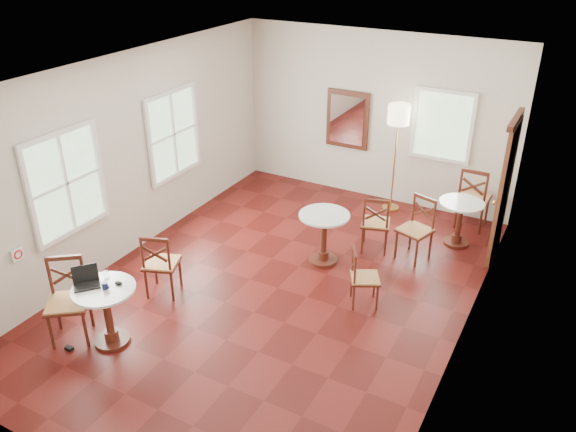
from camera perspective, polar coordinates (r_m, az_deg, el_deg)
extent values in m
plane|color=#50100D|center=(8.14, -1.02, -7.13)|extent=(7.00, 7.00, 0.00)
cube|color=beige|center=(10.38, 8.59, 9.60)|extent=(5.00, 0.02, 3.00)
cube|color=beige|center=(5.11, -21.32, -12.24)|extent=(5.00, 0.02, 3.00)
cube|color=beige|center=(8.81, -15.48, 5.67)|extent=(0.02, 7.00, 3.00)
cube|color=beige|center=(6.65, 17.98, -1.92)|extent=(0.02, 7.00, 3.00)
cube|color=white|center=(6.90, -1.23, 13.89)|extent=(5.00, 7.00, 0.02)
cube|color=brown|center=(9.00, 20.59, 2.23)|extent=(0.06, 0.90, 2.10)
cube|color=#4D1E13|center=(8.63, 21.65, 8.88)|extent=(0.08, 1.02, 0.08)
sphere|color=#BF8C3F|center=(8.74, 19.80, 1.25)|extent=(0.07, 0.07, 0.07)
cube|color=#4B2014|center=(10.55, 5.91, 9.47)|extent=(0.80, 0.05, 1.05)
cube|color=white|center=(10.52, 5.84, 9.43)|extent=(0.64, 0.02, 0.88)
cube|color=white|center=(7.80, -25.20, -3.45)|extent=(0.02, 0.16, 0.16)
torus|color=red|center=(7.79, -25.13, -3.48)|extent=(0.02, 0.12, 0.12)
cube|color=white|center=(8.02, -21.11, 3.04)|extent=(0.06, 1.22, 1.42)
cube|color=white|center=(9.47, -11.29, 7.96)|extent=(0.06, 1.22, 1.42)
cube|color=white|center=(10.02, 15.04, 8.62)|extent=(1.02, 0.06, 1.22)
cylinder|color=#4D1E13|center=(7.51, -16.98, -11.66)|extent=(0.42, 0.42, 0.04)
cylinder|color=#4D1E13|center=(7.46, -17.07, -11.15)|extent=(0.17, 0.17, 0.13)
cylinder|color=#4B2014|center=(7.28, -17.41, -9.18)|extent=(0.10, 0.10, 0.64)
cylinder|color=#4D1E13|center=(7.11, -17.74, -7.25)|extent=(0.15, 0.15, 0.06)
cylinder|color=silver|center=(7.08, -17.80, -6.93)|extent=(0.74, 0.74, 0.03)
cylinder|color=#4D1E13|center=(8.74, 3.48, -4.33)|extent=(0.43, 0.43, 0.04)
cylinder|color=#4D1E13|center=(8.70, 3.49, -3.85)|extent=(0.17, 0.17, 0.13)
cylinder|color=#4B2014|center=(8.54, 3.55, -2.01)|extent=(0.10, 0.10, 0.64)
cylinder|color=#4D1E13|center=(8.40, 3.61, -0.22)|extent=(0.15, 0.15, 0.06)
cylinder|color=silver|center=(8.38, 3.62, 0.07)|extent=(0.75, 0.75, 0.03)
cylinder|color=#4D1E13|center=(9.57, 16.29, -2.50)|extent=(0.39, 0.39, 0.04)
cylinder|color=#4D1E13|center=(9.54, 16.35, -2.08)|extent=(0.16, 0.16, 0.12)
cylinder|color=#4B2014|center=(9.40, 16.58, -0.51)|extent=(0.09, 0.09, 0.59)
cylinder|color=#4D1E13|center=(9.28, 16.80, 1.00)|extent=(0.14, 0.14, 0.06)
cylinder|color=silver|center=(9.26, 16.84, 1.25)|extent=(0.69, 0.69, 0.03)
cylinder|color=#4D1E13|center=(8.21, -10.63, -5.45)|extent=(0.04, 0.04, 0.45)
cylinder|color=#4D1E13|center=(7.92, -11.41, -6.84)|extent=(0.04, 0.04, 0.45)
cylinder|color=#4D1E13|center=(8.32, -12.99, -5.22)|extent=(0.04, 0.04, 0.45)
cylinder|color=#4D1E13|center=(8.04, -13.85, -6.57)|extent=(0.04, 0.04, 0.45)
cube|color=#4D1E13|center=(8.00, -12.38, -4.63)|extent=(0.57, 0.57, 0.03)
cube|color=#AE7746|center=(7.99, -12.39, -4.54)|extent=(0.54, 0.54, 0.04)
cylinder|color=#4D1E13|center=(7.67, -11.73, -3.89)|extent=(0.04, 0.04, 0.50)
cylinder|color=#4D1E13|center=(7.79, -14.24, -3.66)|extent=(0.04, 0.04, 0.50)
cube|color=#4D1E13|center=(7.62, -13.17, -2.30)|extent=(0.37, 0.17, 0.05)
cube|color=#4B2014|center=(7.73, -13.00, -3.72)|extent=(0.31, 0.14, 0.22)
cube|color=#4B2014|center=(7.73, -13.00, -3.72)|extent=(0.31, 0.14, 0.22)
cylinder|color=#4D1E13|center=(7.50, -22.42, -10.60)|extent=(0.04, 0.04, 0.49)
cylinder|color=#4D1E13|center=(7.81, -21.84, -8.85)|extent=(0.04, 0.04, 0.49)
cylinder|color=#4D1E13|center=(7.40, -19.42, -10.53)|extent=(0.04, 0.04, 0.49)
cylinder|color=#4D1E13|center=(7.72, -18.96, -8.75)|extent=(0.04, 0.04, 0.49)
cube|color=#4D1E13|center=(7.46, -20.98, -8.11)|extent=(0.68, 0.68, 0.03)
cube|color=#AE7746|center=(7.45, -21.00, -8.00)|extent=(0.65, 0.65, 0.04)
cylinder|color=#4D1E13|center=(7.53, -22.52, -5.61)|extent=(0.04, 0.04, 0.55)
cylinder|color=#4D1E13|center=(7.44, -19.56, -5.48)|extent=(0.04, 0.04, 0.55)
cube|color=#4D1E13|center=(7.35, -21.38, -3.89)|extent=(0.36, 0.28, 0.05)
cube|color=#4B2014|center=(7.48, -21.06, -5.48)|extent=(0.30, 0.24, 0.24)
cube|color=#4B2014|center=(7.48, -21.06, -5.48)|extent=(0.30, 0.24, 0.24)
cylinder|color=#4D1E13|center=(9.20, 9.75, -1.57)|extent=(0.04, 0.04, 0.44)
cylinder|color=#4D1E13|center=(8.89, 9.61, -2.64)|extent=(0.04, 0.04, 0.44)
cylinder|color=#4D1E13|center=(9.21, 7.56, -1.36)|extent=(0.04, 0.04, 0.44)
cylinder|color=#4D1E13|center=(8.90, 7.35, -2.42)|extent=(0.04, 0.04, 0.44)
cube|color=#4D1E13|center=(8.94, 8.67, -0.73)|extent=(0.53, 0.53, 0.03)
cube|color=#AE7746|center=(8.94, 8.67, -0.65)|extent=(0.51, 0.51, 0.04)
cylinder|color=#4D1E13|center=(8.67, 9.85, 0.02)|extent=(0.04, 0.04, 0.49)
cylinder|color=#4D1E13|center=(8.69, 7.53, 0.25)|extent=(0.04, 0.04, 0.49)
cube|color=#4D1E13|center=(8.58, 8.79, 1.47)|extent=(0.37, 0.14, 0.05)
cube|color=#4B2014|center=(8.67, 8.69, 0.19)|extent=(0.31, 0.11, 0.22)
cube|color=#4B2014|center=(8.67, 8.69, 0.19)|extent=(0.31, 0.11, 0.22)
cylinder|color=#4D1E13|center=(7.69, 8.81, -8.02)|extent=(0.03, 0.03, 0.39)
cylinder|color=#4D1E13|center=(7.65, 6.50, -8.05)|extent=(0.03, 0.03, 0.39)
cylinder|color=#4D1E13|center=(7.94, 8.53, -6.73)|extent=(0.03, 0.03, 0.39)
cylinder|color=#4D1E13|center=(7.91, 6.30, -6.75)|extent=(0.03, 0.03, 0.39)
cube|color=#4D1E13|center=(7.69, 7.62, -6.17)|extent=(0.51, 0.51, 0.03)
cube|color=#AE7746|center=(7.68, 7.63, -6.09)|extent=(0.49, 0.49, 0.03)
cylinder|color=#4D1E13|center=(7.43, 6.66, -5.48)|extent=(0.03, 0.03, 0.43)
cylinder|color=#4D1E13|center=(7.69, 6.45, -4.23)|extent=(0.03, 0.03, 0.43)
cube|color=#4D1E13|center=(7.45, 6.63, -3.55)|extent=(0.18, 0.30, 0.04)
cube|color=#4B2014|center=(7.55, 6.56, -4.79)|extent=(0.15, 0.26, 0.19)
cube|color=#4B2014|center=(7.55, 6.56, -4.79)|extent=(0.15, 0.26, 0.19)
cylinder|color=#4D1E13|center=(10.23, 19.09, 0.54)|extent=(0.04, 0.04, 0.51)
cylinder|color=#4D1E13|center=(9.87, 18.54, -0.37)|extent=(0.04, 0.04, 0.51)
cylinder|color=#4D1E13|center=(10.30, 16.92, 1.06)|extent=(0.04, 0.04, 0.51)
cylinder|color=#4D1E13|center=(9.94, 16.29, 0.18)|extent=(0.04, 0.04, 0.51)
cube|color=#4D1E13|center=(9.97, 17.92, 1.69)|extent=(0.51, 0.51, 0.03)
cube|color=#AE7746|center=(9.97, 17.93, 1.78)|extent=(0.49, 0.49, 0.05)
cylinder|color=#4D1E13|center=(9.65, 19.00, 2.45)|extent=(0.04, 0.04, 0.56)
cylinder|color=#4D1E13|center=(9.72, 16.70, 3.00)|extent=(0.04, 0.04, 0.56)
cube|color=#4D1E13|center=(9.58, 18.07, 4.14)|extent=(0.43, 0.06, 0.06)
cube|color=#4B2014|center=(9.68, 17.86, 2.79)|extent=(0.37, 0.04, 0.25)
cube|color=#4B2014|center=(9.68, 17.86, 2.79)|extent=(0.37, 0.04, 0.25)
cylinder|color=#4D1E13|center=(8.87, 10.66, -2.76)|extent=(0.04, 0.04, 0.46)
cylinder|color=#4D1E13|center=(9.14, 12.03, -1.95)|extent=(0.04, 0.04, 0.46)
cylinder|color=#4D1E13|center=(8.70, 12.57, -3.61)|extent=(0.04, 0.04, 0.46)
cylinder|color=#4D1E13|center=(8.97, 13.91, -2.76)|extent=(0.04, 0.04, 0.46)
cube|color=#4D1E13|center=(8.80, 12.44, -1.45)|extent=(0.56, 0.56, 0.03)
cube|color=#AE7746|center=(8.80, 12.45, -1.36)|extent=(0.54, 0.54, 0.04)
cylinder|color=#4D1E13|center=(8.92, 12.32, 0.75)|extent=(0.04, 0.04, 0.51)
cylinder|color=#4D1E13|center=(8.75, 14.26, -0.03)|extent=(0.04, 0.04, 0.51)
cube|color=#4D1E13|center=(8.73, 13.44, 1.73)|extent=(0.38, 0.15, 0.05)
cube|color=#4B2014|center=(8.83, 13.29, 0.42)|extent=(0.32, 0.12, 0.22)
cube|color=#4B2014|center=(8.83, 13.29, 0.42)|extent=(0.32, 0.12, 0.22)
cylinder|color=#BF8C3F|center=(10.46, 10.10, 0.84)|extent=(0.30, 0.30, 0.03)
cylinder|color=#BF8C3F|center=(10.12, 10.49, 5.17)|extent=(0.03, 0.03, 1.74)
cylinder|color=beige|center=(9.83, 10.92, 9.86)|extent=(0.37, 0.37, 0.33)
cube|color=black|center=(7.17, -19.28, -6.50)|extent=(0.36, 0.37, 0.02)
cube|color=black|center=(7.17, -19.29, -6.44)|extent=(0.25, 0.27, 0.00)
cube|color=black|center=(7.21, -19.46, -5.37)|extent=(0.24, 0.27, 0.20)
cube|color=silver|center=(7.21, -19.46, -5.37)|extent=(0.20, 0.23, 0.17)
ellipsoid|color=black|center=(7.08, -16.44, -6.39)|extent=(0.12, 0.09, 0.04)
cylinder|color=#0F1635|center=(7.04, -17.68, -6.59)|extent=(0.07, 0.07, 0.08)
torus|color=#0F1635|center=(7.01, -17.45, -6.69)|extent=(0.06, 0.01, 0.06)
cylinder|color=white|center=(7.20, -17.54, -5.61)|extent=(0.07, 0.07, 0.11)
cube|color=black|center=(7.56, -20.85, -12.15)|extent=(0.10, 0.06, 0.04)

